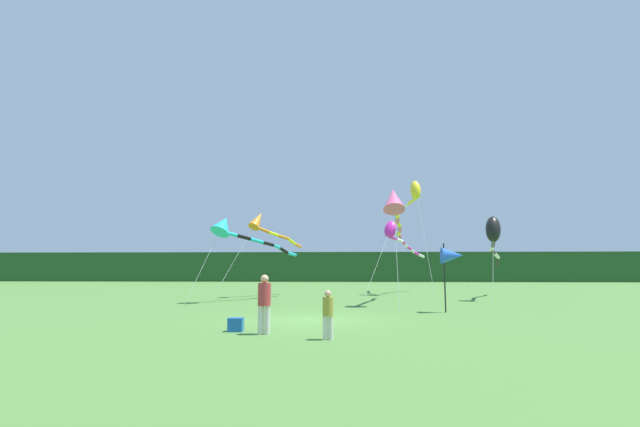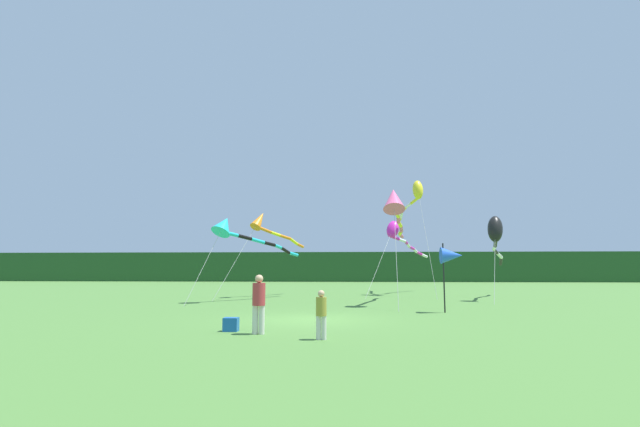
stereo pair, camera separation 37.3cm
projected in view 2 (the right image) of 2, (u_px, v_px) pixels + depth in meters
name	position (u px, v px, depth m)	size (l,w,h in m)	color
ground_plane	(309.00, 320.00, 16.21)	(120.00, 120.00, 0.00)	#477533
distant_treeline	(339.00, 267.00, 61.02)	(108.00, 2.01, 3.95)	#234C23
person_adult	(259.00, 301.00, 12.76)	(0.36, 0.36, 1.65)	silver
person_child	(321.00, 312.00, 11.76)	(0.28, 0.28, 1.27)	silver
cooler_box	(231.00, 324.00, 13.25)	(0.43, 0.32, 0.39)	#1959B2
banner_flag_pole	(451.00, 256.00, 18.99)	(0.90, 0.70, 2.88)	black
kite_black	(496.00, 234.00, 26.16)	(3.24, 8.52, 4.95)	#B2B2B2
kite_rainbow	(395.00, 203.00, 22.87)	(1.73, 8.67, 6.04)	#B2B2B2
kite_orange	(265.00, 224.00, 29.43)	(4.41, 7.47, 5.64)	#B2B2B2
kite_yellow	(414.00, 196.00, 31.82)	(1.53, 9.92, 7.96)	#B2B2B2
kite_magenta	(397.00, 234.00, 32.01)	(5.40, 9.51, 5.26)	#B2B2B2
kite_cyan	(233.00, 229.00, 25.11)	(4.66, 8.26, 4.87)	#B2B2B2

